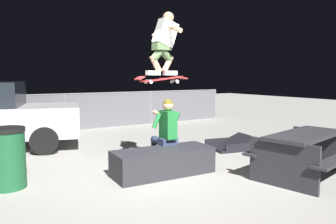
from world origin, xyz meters
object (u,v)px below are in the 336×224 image
person_sitting_on_ledge (165,130)px  picnic_table_back (305,148)px  trash_bin (7,158)px  skateboard (162,79)px  kicker_ramp (231,146)px  ledge_box_main (163,162)px  skater_airborne (164,40)px

person_sitting_on_ledge → picnic_table_back: 2.43m
person_sitting_on_ledge → trash_bin: (-2.62, 0.28, -0.24)m
skateboard → kicker_ramp: skateboard is taller
ledge_box_main → person_sitting_on_ledge: bearing=54.1°
skateboard → picnic_table_back: 2.71m
skateboard → kicker_ramp: bearing=14.0°
ledge_box_main → skateboard: size_ratio=1.70×
kicker_ramp → skater_airborne: bearing=-165.7°
skater_airborne → ledge_box_main: bearing=-124.5°
skater_airborne → trash_bin: (-2.58, 0.33, -1.86)m
ledge_box_main → kicker_ramp: (2.38, 0.88, -0.16)m
ledge_box_main → skater_airborne: bearing=55.5°
kicker_ramp → picnic_table_back: picnic_table_back is taller
person_sitting_on_ledge → skater_airborne: bearing=-134.1°
skateboard → skater_airborne: (0.06, 0.00, 0.69)m
trash_bin → picnic_table_back: bearing=-25.1°
person_sitting_on_ledge → skateboard: bearing=-154.5°
skateboard → skater_airborne: bearing=2.0°
skater_airborne → picnic_table_back: 3.03m
kicker_ramp → picnic_table_back: 2.32m
skateboard → skater_airborne: skater_airborne is taller
person_sitting_on_ledge → picnic_table_back: size_ratio=0.66×
skater_airborne → picnic_table_back: bearing=-44.3°
trash_bin → person_sitting_on_ledge: bearing=-6.1°
person_sitting_on_ledge → skater_airborne: (-0.04, -0.05, 1.62)m
ledge_box_main → kicker_ramp: ledge_box_main is taller
skateboard → person_sitting_on_ledge: bearing=25.5°
person_sitting_on_ledge → kicker_ramp: person_sitting_on_ledge is taller
ledge_box_main → person_sitting_on_ledge: person_sitting_on_ledge is taller
picnic_table_back → trash_bin: 4.76m
picnic_table_back → skater_airborne: bearing=135.7°
ledge_box_main → skateboard: skateboard is taller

